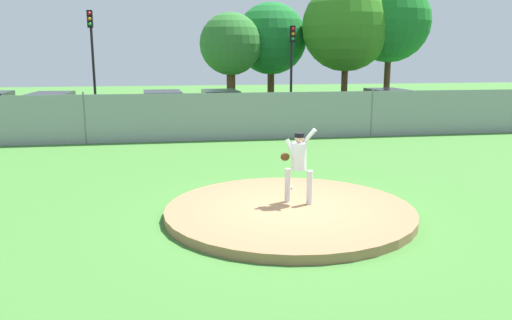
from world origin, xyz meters
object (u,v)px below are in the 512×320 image
(parked_car_burgundy, at_px, (163,109))
(traffic_light_near, at_px, (92,46))
(traffic_cone_orange, at_px, (296,121))
(parked_car_slate, at_px, (221,109))
(parked_car_silver, at_px, (52,112))
(baseball, at_px, (292,187))
(traffic_light_far, at_px, (292,54))
(pitcher_youth, at_px, (298,160))
(parked_car_navy, at_px, (388,106))

(parked_car_burgundy, bearing_deg, traffic_light_near, 131.70)
(traffic_cone_orange, bearing_deg, parked_car_slate, 166.25)
(parked_car_silver, distance_m, parked_car_burgundy, 5.02)
(baseball, distance_m, traffic_cone_orange, 12.16)
(traffic_light_near, xyz_separation_m, traffic_light_far, (10.95, -0.29, -0.44))
(parked_car_silver, height_order, parked_car_slate, parked_car_slate)
(parked_car_silver, xyz_separation_m, traffic_cone_orange, (11.26, -0.81, -0.54))
(pitcher_youth, xyz_separation_m, parked_car_silver, (-8.16, 13.77, -0.35))
(parked_car_slate, xyz_separation_m, traffic_cone_orange, (3.53, -0.86, -0.55))
(parked_car_navy, height_order, parked_car_burgundy, parked_car_burgundy)
(parked_car_navy, xyz_separation_m, traffic_light_far, (-4.20, 3.92, 2.59))
(baseball, bearing_deg, parked_car_silver, 123.36)
(parked_car_silver, distance_m, traffic_light_far, 13.26)
(parked_car_silver, bearing_deg, baseball, -56.64)
(pitcher_youth, height_order, baseball, pitcher_youth)
(parked_car_slate, bearing_deg, baseball, -87.44)
(parked_car_silver, distance_m, traffic_light_near, 5.78)
(parked_car_navy, distance_m, traffic_cone_orange, 5.35)
(parked_car_slate, distance_m, traffic_cone_orange, 3.68)
(traffic_light_far, bearing_deg, parked_car_navy, -43.05)
(baseball, height_order, parked_car_navy, parked_car_navy)
(pitcher_youth, bearing_deg, baseball, 83.40)
(parked_car_navy, xyz_separation_m, traffic_light_near, (-15.15, 4.21, 3.03))
(traffic_light_far, bearing_deg, parked_car_burgundy, -151.68)
(parked_car_silver, relative_size, traffic_light_far, 0.94)
(traffic_light_far, bearing_deg, traffic_cone_orange, -100.26)
(pitcher_youth, xyz_separation_m, parked_car_slate, (-0.43, 13.83, -0.34))
(parked_car_burgundy, xyz_separation_m, traffic_light_near, (-3.73, 4.18, 3.02))
(pitcher_youth, xyz_separation_m, traffic_light_near, (-6.89, 18.54, 2.67))
(pitcher_youth, distance_m, traffic_light_near, 19.96)
(parked_car_slate, bearing_deg, parked_car_silver, -179.57)
(parked_car_navy, height_order, traffic_light_near, traffic_light_near)
(pitcher_youth, relative_size, parked_car_slate, 0.40)
(parked_car_slate, xyz_separation_m, traffic_light_far, (4.49, 4.42, 2.56))
(baseball, height_order, parked_car_slate, parked_car_slate)
(parked_car_slate, distance_m, parked_car_burgundy, 2.79)
(baseball, relative_size, parked_car_silver, 0.02)
(baseball, relative_size, traffic_light_near, 0.01)
(pitcher_youth, relative_size, parked_car_silver, 0.36)
(traffic_cone_orange, height_order, traffic_light_near, traffic_light_near)
(traffic_light_far, bearing_deg, parked_car_silver, -159.87)
(parked_car_silver, height_order, traffic_light_far, traffic_light_far)
(pitcher_youth, height_order, parked_car_slate, pitcher_youth)
(parked_car_slate, xyz_separation_m, parked_car_navy, (8.68, 0.50, -0.02))
(parked_car_silver, relative_size, traffic_light_near, 0.82)
(parked_car_slate, bearing_deg, parked_car_navy, 3.29)
(pitcher_youth, distance_m, parked_car_silver, 16.01)
(parked_car_slate, distance_m, traffic_light_far, 6.80)
(traffic_light_near, bearing_deg, parked_car_slate, -36.08)
(pitcher_youth, relative_size, parked_car_burgundy, 0.35)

